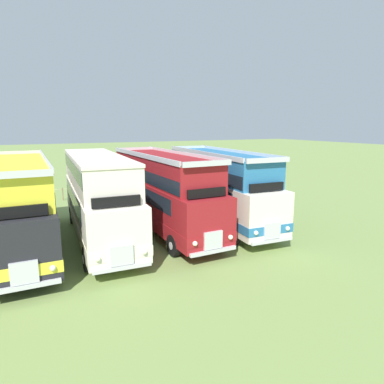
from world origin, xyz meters
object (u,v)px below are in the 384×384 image
object	(u,v)px
bus_fifth_in_row	(98,194)
bus_sixth_in_row	(162,190)
bus_seventh_in_row	(218,185)
bus_fourth_in_row	(21,203)

from	to	relation	value
bus_fifth_in_row	bus_sixth_in_row	bearing A→B (deg)	0.23
bus_sixth_in_row	bus_fifth_in_row	bearing A→B (deg)	-179.77
bus_sixth_in_row	bus_seventh_in_row	size ratio (longest dim) A/B	1.01
bus_fifth_in_row	bus_sixth_in_row	size ratio (longest dim) A/B	1.00
bus_fourth_in_row	bus_sixth_in_row	size ratio (longest dim) A/B	0.99
bus_fourth_in_row	bus_sixth_in_row	bearing A→B (deg)	0.75
bus_seventh_in_row	bus_fourth_in_row	bearing A→B (deg)	179.98
bus_fifth_in_row	bus_seventh_in_row	distance (m)	7.29
bus_fifth_in_row	bus_seventh_in_row	xyz separation A→B (m)	(7.29, -0.09, -0.11)
bus_fourth_in_row	bus_seventh_in_row	bearing A→B (deg)	-0.02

